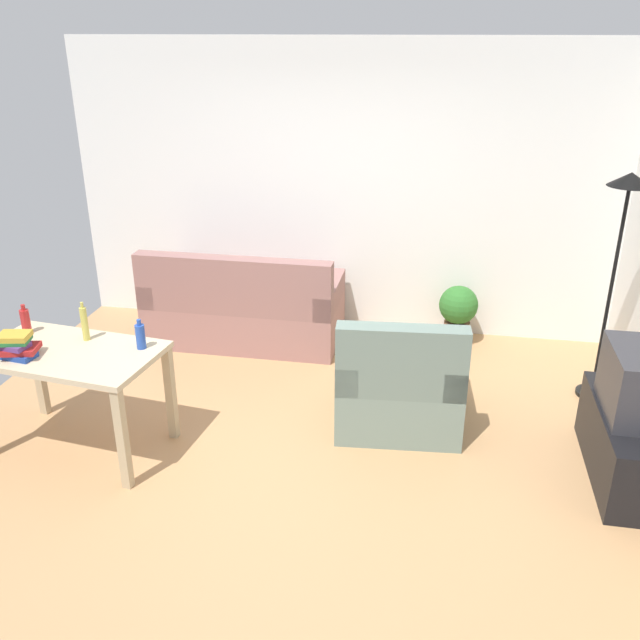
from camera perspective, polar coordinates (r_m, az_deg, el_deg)
ground_plane at (r=5.00m, az=-2.20°, el=-10.20°), size 5.20×4.40×0.02m
wall_rear at (r=6.48m, az=1.89°, el=10.86°), size 5.20×0.10×2.70m
couch at (r=6.40m, az=-6.46°, el=0.76°), size 1.79×0.84×0.92m
tv_stand at (r=4.95m, az=24.49°, el=-9.53°), size 0.44×1.10×0.48m
torchiere_lamp at (r=5.49m, az=24.10°, el=7.20°), size 0.32×0.32×1.81m
desk at (r=4.90m, az=-20.24°, el=-3.59°), size 1.28×0.84×0.76m
potted_plant at (r=6.44m, az=11.54°, el=0.76°), size 0.36×0.36×0.57m
armchair at (r=5.06m, az=6.66°, el=-5.52°), size 0.96×0.91×0.92m
bottle_red at (r=5.21m, az=-23.55°, el=-0.06°), size 0.06×0.06×0.22m
bottle_squat at (r=4.93m, az=-19.21°, el=-0.26°), size 0.05×0.05×0.28m
bottle_blue at (r=4.71m, az=-14.88°, el=-1.32°), size 0.07×0.07×0.21m
book_stack at (r=4.86m, az=-24.19°, el=-2.01°), size 0.27×0.22×0.17m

